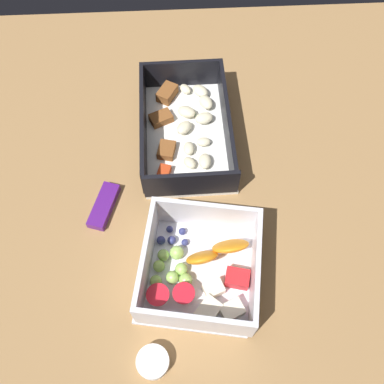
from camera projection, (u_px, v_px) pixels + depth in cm
name	position (u px, v px, depth cm)	size (l,w,h in cm)	color
table_surface	(191.00, 191.00, 60.23)	(80.00, 80.00, 2.00)	#9E7547
pasta_container	(185.00, 128.00, 62.56)	(21.77, 13.51, 5.58)	white
fruit_bowl	(200.00, 270.00, 51.07)	(16.68, 16.33, 6.34)	white
candy_bar	(104.00, 206.00, 57.26)	(7.00, 2.40, 1.20)	#51197A
paper_cup_liner	(153.00, 362.00, 47.10)	(3.83, 3.83, 1.55)	white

